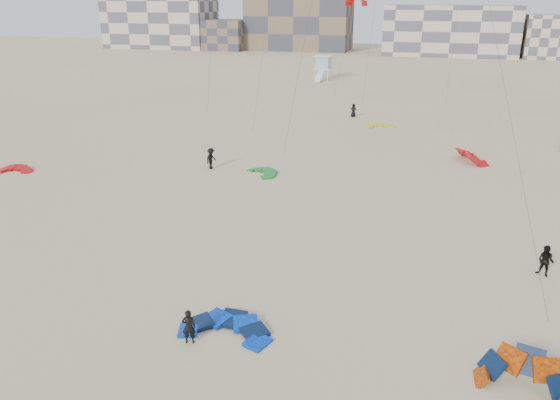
# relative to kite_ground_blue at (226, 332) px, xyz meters

# --- Properties ---
(ground) EXTENTS (320.00, 320.00, 0.00)m
(ground) POSITION_rel_kite_ground_blue_xyz_m (0.98, 0.22, 0.00)
(ground) COLOR #CCBA89
(ground) RESTS_ON ground
(kite_ground_blue) EXTENTS (3.89, 4.09, 1.19)m
(kite_ground_blue) POSITION_rel_kite_ground_blue_xyz_m (0.00, 0.00, 0.00)
(kite_ground_blue) COLOR #004FF3
(kite_ground_blue) RESTS_ON ground
(kite_ground_orange) EXTENTS (4.42, 4.38, 3.63)m
(kite_ground_orange) POSITION_rel_kite_ground_blue_xyz_m (12.25, -0.58, 0.00)
(kite_ground_orange) COLOR #F65100
(kite_ground_orange) RESTS_ON ground
(kite_ground_red) EXTENTS (3.61, 3.75, 1.29)m
(kite_ground_red) POSITION_rel_kite_ground_blue_xyz_m (-25.89, 17.49, 0.00)
(kite_ground_red) COLOR red
(kite_ground_red) RESTS_ON ground
(kite_ground_green) EXTENTS (4.17, 4.17, 0.96)m
(kite_ground_green) POSITION_rel_kite_ground_blue_xyz_m (-5.24, 22.55, 0.00)
(kite_ground_green) COLOR #1A8A27
(kite_ground_green) RESTS_ON ground
(kite_ground_red_far) EXTENTS (4.99, 4.88, 3.40)m
(kite_ground_red_far) POSITION_rel_kite_ground_blue_xyz_m (11.89, 31.19, 0.00)
(kite_ground_red_far) COLOR red
(kite_ground_red_far) RESTS_ON ground
(kite_ground_yellow) EXTENTS (4.13, 4.23, 0.57)m
(kite_ground_yellow) POSITION_rel_kite_ground_blue_xyz_m (2.41, 42.98, 0.00)
(kite_ground_yellow) COLOR yellow
(kite_ground_yellow) RESTS_ON ground
(kitesurfer_main) EXTENTS (0.67, 0.53, 1.61)m
(kitesurfer_main) POSITION_rel_kite_ground_blue_xyz_m (-1.24, -1.14, 0.80)
(kitesurfer_main) COLOR black
(kitesurfer_main) RESTS_ON ground
(kitesurfer_b) EXTENTS (1.06, 1.00, 1.74)m
(kitesurfer_b) POSITION_rel_kite_ground_blue_xyz_m (14.52, 9.45, 0.87)
(kitesurfer_b) COLOR black
(kitesurfer_b) RESTS_ON ground
(kitesurfer_c) EXTENTS (0.95, 1.32, 1.84)m
(kitesurfer_c) POSITION_rel_kite_ground_blue_xyz_m (-9.96, 22.76, 0.92)
(kitesurfer_c) COLOR black
(kitesurfer_c) RESTS_ON ground
(kitesurfer_e) EXTENTS (0.81, 0.54, 1.62)m
(kitesurfer_e) POSITION_rel_kite_ground_blue_xyz_m (-1.25, 47.68, 0.81)
(kitesurfer_e) COLOR black
(kitesurfer_e) RESTS_ON ground
(kite_fly_red) EXTENTS (5.08, 10.08, 13.81)m
(kite_fly_red) POSITION_rel_kite_ground_blue_xyz_m (-3.80, 63.92, 13.44)
(kite_fly_red) COLOR red
(kite_fly_red) RESTS_ON ground
(lifeguard_tower_far) EXTENTS (3.19, 5.87, 4.22)m
(lifeguard_tower_far) POSITION_rel_kite_ground_blue_xyz_m (-11.12, 78.33, 2.09)
(lifeguard_tower_far) COLOR white
(lifeguard_tower_far) RESTS_ON ground
(condo_west_a) EXTENTS (30.00, 15.00, 14.00)m
(condo_west_a) POSITION_rel_kite_ground_blue_xyz_m (-69.02, 130.22, 7.00)
(condo_west_a) COLOR beige
(condo_west_a) RESTS_ON ground
(condo_west_b) EXTENTS (28.00, 14.00, 18.00)m
(condo_west_b) POSITION_rel_kite_ground_blue_xyz_m (-29.02, 134.22, 9.00)
(condo_west_b) COLOR brown
(condo_west_b) RESTS_ON ground
(condo_mid) EXTENTS (32.00, 16.00, 12.00)m
(condo_mid) POSITION_rel_kite_ground_blue_xyz_m (10.98, 130.22, 6.00)
(condo_mid) COLOR beige
(condo_mid) RESTS_ON ground
(condo_fill_left) EXTENTS (12.00, 10.00, 8.00)m
(condo_fill_left) POSITION_rel_kite_ground_blue_xyz_m (-49.02, 128.22, 4.00)
(condo_fill_left) COLOR brown
(condo_fill_left) RESTS_ON ground
(condo_fill_right) EXTENTS (10.00, 10.00, 10.00)m
(condo_fill_right) POSITION_rel_kite_ground_blue_xyz_m (32.98, 128.22, 5.00)
(condo_fill_right) COLOR beige
(condo_fill_right) RESTS_ON ground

